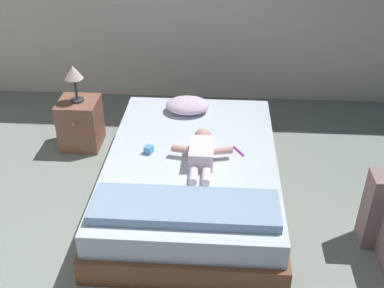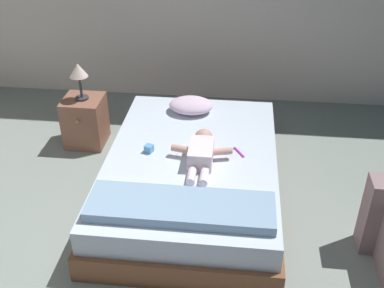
% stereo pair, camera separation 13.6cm
% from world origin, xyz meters
% --- Properties ---
extents(bed, '(1.41, 2.09, 0.40)m').
position_xyz_m(bed, '(0.23, 1.08, 0.19)').
color(bed, brown).
rests_on(bed, ground_plane).
extents(pillow, '(0.41, 0.32, 0.13)m').
position_xyz_m(pillow, '(0.14, 1.81, 0.46)').
color(pillow, silver).
rests_on(pillow, bed).
extents(baby, '(0.49, 0.63, 0.15)m').
position_xyz_m(baby, '(0.31, 1.03, 0.47)').
color(baby, silver).
rests_on(baby, bed).
extents(toothbrush, '(0.09, 0.14, 0.02)m').
position_xyz_m(toothbrush, '(0.60, 1.15, 0.40)').
color(toothbrush, '#BC28AF').
rests_on(toothbrush, bed).
extents(nightstand, '(0.37, 0.40, 0.48)m').
position_xyz_m(nightstand, '(-0.90, 1.79, 0.24)').
color(nightstand, '#8B5843').
rests_on(nightstand, ground_plane).
extents(lamp, '(0.17, 0.17, 0.36)m').
position_xyz_m(lamp, '(-0.90, 1.79, 0.75)').
color(lamp, '#333338').
rests_on(lamp, nightstand).
extents(blanket, '(1.27, 0.38, 0.07)m').
position_xyz_m(blanket, '(0.23, 0.38, 0.43)').
color(blanket, '#84A3C2').
rests_on(blanket, bed).
extents(toy_block, '(0.08, 0.08, 0.06)m').
position_xyz_m(toy_block, '(-0.12, 1.08, 0.43)').
color(toy_block, '#579ED8').
rests_on(toy_block, bed).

